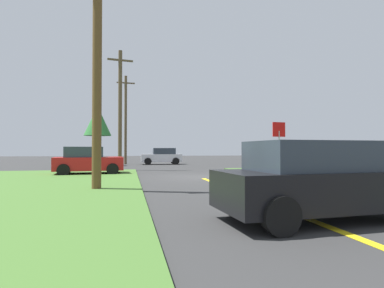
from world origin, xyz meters
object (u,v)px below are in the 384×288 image
at_px(car_behind_on_main_road, 316,181).
at_px(car_on_crossroad, 325,158).
at_px(car_approaching_junction, 162,156).
at_px(utility_pole_far, 126,118).
at_px(oak_tree_left, 98,122).
at_px(utility_pole_near, 97,71).
at_px(parked_car_near_building, 88,161).
at_px(utility_pole_mid, 120,108).
at_px(stop_sign, 279,139).

xyz_separation_m(car_behind_on_main_road, car_on_crossroad, (10.50, 15.11, -0.00)).
bearing_deg(car_approaching_junction, car_behind_on_main_road, 92.04).
distance_m(car_behind_on_main_road, utility_pole_far, 27.08).
bearing_deg(oak_tree_left, utility_pole_near, -84.66).
relative_size(parked_car_near_building, oak_tree_left, 0.73).
relative_size(car_behind_on_main_road, car_on_crossroad, 1.01).
relative_size(parked_car_near_building, utility_pole_far, 0.45).
bearing_deg(utility_pole_far, utility_pole_mid, -91.72).
distance_m(car_on_crossroad, utility_pole_far, 18.93).
height_order(car_approaching_junction, utility_pole_far, utility_pole_far).
xyz_separation_m(car_behind_on_main_road, parked_car_near_building, (-6.14, 13.31, -0.00)).
bearing_deg(oak_tree_left, utility_pole_far, 46.40).
distance_m(utility_pole_mid, oak_tree_left, 7.14).
distance_m(car_behind_on_main_road, utility_pole_near, 8.30).
relative_size(car_approaching_junction, utility_pole_mid, 0.47).
distance_m(parked_car_near_building, utility_pole_mid, 5.52).
height_order(stop_sign, car_approaching_junction, stop_sign).
xyz_separation_m(car_approaching_junction, car_on_crossroad, (11.07, -10.39, 0.00)).
relative_size(stop_sign, oak_tree_left, 0.53).
bearing_deg(utility_pole_near, utility_pole_far, 87.89).
bearing_deg(parked_car_near_building, car_on_crossroad, 0.09).
distance_m(stop_sign, car_behind_on_main_road, 9.88).
bearing_deg(car_on_crossroad, stop_sign, 141.55).
xyz_separation_m(car_behind_on_main_road, utility_pole_far, (-4.13, 26.49, 3.80)).
bearing_deg(car_on_crossroad, car_approaching_junction, 56.52).
bearing_deg(utility_pole_near, car_approaching_junction, 77.63).
relative_size(stop_sign, car_behind_on_main_road, 0.67).
distance_m(car_approaching_junction, parked_car_near_building, 13.41).
distance_m(stop_sign, car_on_crossroad, 9.15).
bearing_deg(stop_sign, utility_pole_mid, -53.55).
distance_m(stop_sign, oak_tree_left, 18.20).
xyz_separation_m(utility_pole_mid, oak_tree_left, (-2.18, 6.79, -0.42)).
height_order(car_behind_on_main_road, car_on_crossroad, same).
xyz_separation_m(utility_pole_mid, utility_pole_far, (0.28, 9.37, 0.19)).
distance_m(car_approaching_junction, car_behind_on_main_road, 25.51).
bearing_deg(stop_sign, car_approaching_junction, -84.22).
height_order(parked_car_near_building, utility_pole_mid, utility_pole_mid).
height_order(stop_sign, car_on_crossroad, stop_sign).
height_order(utility_pole_mid, utility_pole_far, utility_pole_far).
bearing_deg(utility_pole_far, car_approaching_junction, -15.46).
bearing_deg(car_approaching_junction, utility_pole_mid, 66.11).
distance_m(utility_pole_near, utility_pole_far, 20.76).
distance_m(stop_sign, utility_pole_near, 9.53).
distance_m(stop_sign, utility_pole_mid, 11.72).
bearing_deg(car_behind_on_main_road, car_approaching_junction, 86.92).
relative_size(stop_sign, utility_pole_far, 0.32).
xyz_separation_m(parked_car_near_building, utility_pole_far, (2.01, 13.18, 3.80)).
xyz_separation_m(utility_pole_near, utility_pole_far, (0.76, 20.75, 0.34)).
relative_size(utility_pole_mid, oak_tree_left, 1.57).
height_order(utility_pole_near, oak_tree_left, utility_pole_near).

